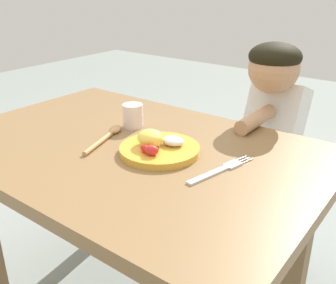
% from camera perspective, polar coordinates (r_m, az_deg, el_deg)
% --- Properties ---
extents(dining_table, '(1.12, 0.75, 0.69)m').
position_cam_1_polar(dining_table, '(1.19, -5.47, -5.26)').
color(dining_table, olive).
rests_on(dining_table, ground_plane).
extents(plate, '(0.23, 0.23, 0.07)m').
position_cam_1_polar(plate, '(1.08, -1.39, -0.75)').
color(plate, gold).
rests_on(plate, dining_table).
extents(fork, '(0.07, 0.23, 0.01)m').
position_cam_1_polar(fork, '(0.99, 7.55, -4.15)').
color(fork, silver).
rests_on(fork, dining_table).
extents(spoon, '(0.09, 0.22, 0.02)m').
position_cam_1_polar(spoon, '(1.20, -8.80, 0.99)').
color(spoon, tan).
rests_on(spoon, dining_table).
extents(drinking_cup, '(0.07, 0.07, 0.08)m').
position_cam_1_polar(drinking_cup, '(1.27, -5.18, 3.87)').
color(drinking_cup, silver).
rests_on(drinking_cup, dining_table).
extents(person, '(0.20, 0.38, 0.95)m').
position_cam_1_polar(person, '(1.52, 14.84, -1.75)').
color(person, '#344C67').
rests_on(person, ground_plane).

